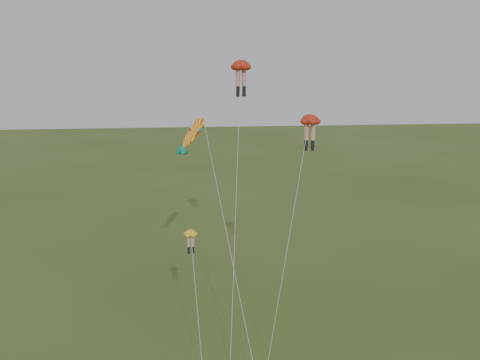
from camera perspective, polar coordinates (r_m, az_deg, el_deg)
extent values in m
ellipsoid|color=red|center=(40.12, 0.11, 12.16)|extent=(1.85, 1.85, 0.78)
cylinder|color=tan|center=(40.04, -0.22, 10.84)|extent=(0.35, 0.35, 1.20)
cylinder|color=black|center=(40.06, -0.22, 9.55)|extent=(0.27, 0.27, 0.60)
cube|color=black|center=(40.08, -0.22, 9.00)|extent=(0.26, 0.38, 0.17)
cylinder|color=tan|center=(40.20, 0.44, 10.84)|extent=(0.35, 0.35, 1.20)
cylinder|color=black|center=(40.22, 0.44, 9.56)|extent=(0.27, 0.27, 0.60)
cube|color=black|center=(40.24, 0.44, 9.01)|extent=(0.26, 0.38, 0.17)
cylinder|color=silver|center=(36.67, -0.43, -2.38)|extent=(1.89, 8.94, 19.28)
ellipsoid|color=red|center=(34.80, 7.48, 6.42)|extent=(1.65, 1.65, 0.69)
cylinder|color=tan|center=(34.88, 7.09, 5.10)|extent=(0.31, 0.31, 1.05)
cylinder|color=black|center=(34.97, 7.06, 3.81)|extent=(0.24, 0.24, 0.53)
cube|color=black|center=(35.02, 7.05, 3.27)|extent=(0.24, 0.34, 0.15)
cylinder|color=tan|center=(34.89, 7.79, 5.08)|extent=(0.31, 0.31, 1.05)
cylinder|color=black|center=(34.98, 7.75, 3.80)|extent=(0.24, 0.24, 0.53)
cube|color=black|center=(35.03, 7.74, 3.25)|extent=(0.24, 0.34, 0.15)
cylinder|color=silver|center=(34.46, 5.22, -6.40)|extent=(3.23, 3.11, 15.75)
ellipsoid|color=yellow|center=(33.69, -5.31, -5.66)|extent=(1.10, 1.10, 0.45)
cylinder|color=tan|center=(33.82, -5.51, -6.54)|extent=(0.20, 0.20, 0.69)
cylinder|color=black|center=(33.98, -5.50, -7.37)|extent=(0.16, 0.16, 0.34)
cube|color=black|center=(34.06, -5.49, -7.73)|extent=(0.16, 0.22, 0.10)
cylinder|color=tan|center=(33.89, -5.06, -6.50)|extent=(0.20, 0.20, 0.69)
cylinder|color=black|center=(34.06, -5.05, -7.32)|extent=(0.16, 0.16, 0.34)
cube|color=black|center=(34.13, -5.04, -7.68)|extent=(0.16, 0.22, 0.10)
cylinder|color=silver|center=(33.54, -4.60, -13.34)|extent=(0.55, 3.58, 8.76)
ellipsoid|color=yellow|center=(40.22, -5.00, 5.03)|extent=(2.65, 3.05, 2.72)
sphere|color=yellow|center=(40.22, -5.00, 5.03)|extent=(1.49, 1.55, 1.26)
cone|color=#158869|center=(40.22, -5.00, 5.03)|extent=(1.27, 1.35, 1.22)
cone|color=#158869|center=(40.22, -5.00, 5.03)|extent=(1.27, 1.35, 1.22)
cone|color=#158869|center=(40.22, -5.00, 5.03)|extent=(0.72, 0.76, 0.68)
cone|color=#158869|center=(40.22, -5.00, 5.03)|extent=(0.72, 0.76, 0.68)
cone|color=red|center=(40.22, -5.00, 5.03)|extent=(0.75, 0.79, 0.66)
cylinder|color=silver|center=(36.33, -1.94, -6.92)|extent=(3.16, 11.29, 13.94)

